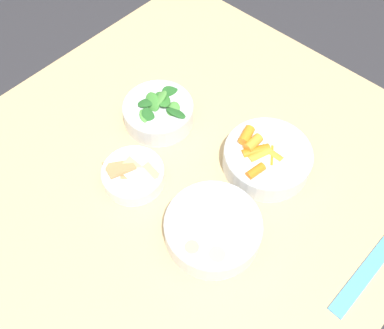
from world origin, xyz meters
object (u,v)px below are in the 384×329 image
(bowl_greens, at_px, (159,111))
(ruler, at_px, (384,249))
(bowl_carrots, at_px, (267,157))
(bowl_cookies, at_px, (133,174))
(bowl_beans_hotdog, at_px, (213,229))

(bowl_greens, height_order, ruler, bowl_greens)
(bowl_carrots, relative_size, bowl_greens, 1.16)
(bowl_carrots, height_order, bowl_cookies, bowl_carrots)
(bowl_greens, xyz_separation_m, bowl_cookies, (0.15, 0.08, -0.01))
(bowl_carrots, bearing_deg, ruler, 89.69)
(bowl_greens, relative_size, ruler, 0.47)
(bowl_carrots, xyz_separation_m, ruler, (0.00, 0.28, -0.03))
(bowl_greens, bearing_deg, bowl_beans_hotdog, 64.03)
(bowl_cookies, bearing_deg, ruler, 114.75)
(ruler, bearing_deg, bowl_cookies, -65.25)
(bowl_carrots, height_order, bowl_beans_hotdog, bowl_carrots)
(ruler, bearing_deg, bowl_carrots, -90.31)
(bowl_beans_hotdog, bearing_deg, bowl_greens, -115.97)
(bowl_carrots, distance_m, ruler, 0.29)
(bowl_beans_hotdog, bearing_deg, ruler, 127.16)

